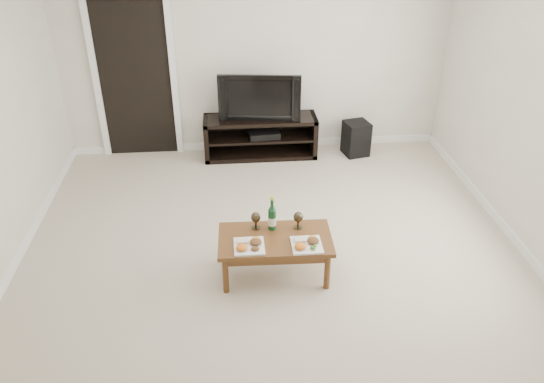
{
  "coord_description": "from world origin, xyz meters",
  "views": [
    {
      "loc": [
        -0.38,
        -3.98,
        3.22
      ],
      "look_at": [
        -0.0,
        0.31,
        0.7
      ],
      "focal_mm": 35.0,
      "sensor_mm": 36.0,
      "label": 1
    }
  ],
  "objects_px": {
    "television": "(260,96)",
    "media_console": "(260,137)",
    "coffee_table": "(275,256)",
    "subwoofer": "(356,138)"
  },
  "relations": [
    {
      "from": "television",
      "to": "coffee_table",
      "type": "relative_size",
      "value": 1.02
    },
    {
      "from": "media_console",
      "to": "subwoofer",
      "type": "height_order",
      "value": "media_console"
    },
    {
      "from": "media_console",
      "to": "coffee_table",
      "type": "relative_size",
      "value": 1.44
    },
    {
      "from": "media_console",
      "to": "television",
      "type": "distance_m",
      "value": 0.58
    },
    {
      "from": "media_console",
      "to": "coffee_table",
      "type": "height_order",
      "value": "media_console"
    },
    {
      "from": "media_console",
      "to": "television",
      "type": "relative_size",
      "value": 1.42
    },
    {
      "from": "subwoofer",
      "to": "coffee_table",
      "type": "distance_m",
      "value": 2.81
    },
    {
      "from": "television",
      "to": "media_console",
      "type": "bearing_deg",
      "value": 0.0
    },
    {
      "from": "media_console",
      "to": "television",
      "type": "xyz_separation_m",
      "value": [
        0.0,
        0.0,
        0.58
      ]
    },
    {
      "from": "subwoofer",
      "to": "television",
      "type": "bearing_deg",
      "value": 164.03
    }
  ]
}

